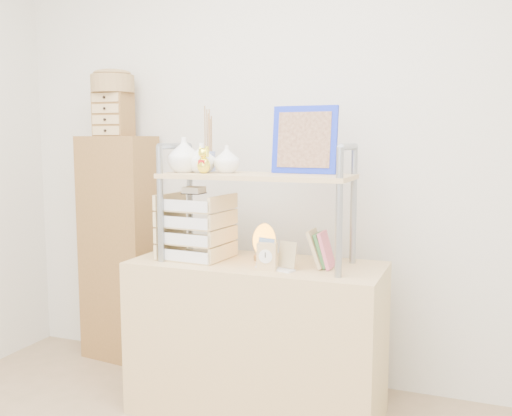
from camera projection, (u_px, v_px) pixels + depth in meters
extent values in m
cube|color=silver|center=(289.00, 145.00, 3.11)|extent=(3.40, 0.02, 2.60)
cube|color=tan|center=(256.00, 338.00, 2.76)|extent=(1.20, 0.50, 0.75)
cube|color=brown|center=(119.00, 249.00, 3.43)|extent=(0.48, 0.29, 1.35)
cylinder|color=gray|center=(160.00, 205.00, 2.70)|extent=(0.03, 0.03, 0.55)
cylinder|color=gray|center=(190.00, 198.00, 2.97)|extent=(0.03, 0.03, 0.55)
cylinder|color=gray|center=(175.00, 146.00, 2.80)|extent=(0.03, 0.30, 0.03)
cylinder|color=gray|center=(339.00, 213.00, 2.39)|extent=(0.03, 0.03, 0.55)
cylinder|color=gray|center=(354.00, 205.00, 2.67)|extent=(0.03, 0.03, 0.55)
cylinder|color=gray|center=(348.00, 147.00, 2.49)|extent=(0.03, 0.30, 0.03)
cube|color=tan|center=(256.00, 176.00, 2.66)|extent=(0.90, 0.34, 0.02)
imported|color=white|center=(184.00, 155.00, 2.77)|extent=(0.16, 0.16, 0.17)
imported|color=white|center=(201.00, 158.00, 2.76)|extent=(0.14, 0.14, 0.14)
imported|color=white|center=(227.00, 159.00, 2.73)|extent=(0.13, 0.13, 0.13)
cylinder|color=#2846B1|center=(209.00, 161.00, 2.88)|extent=(0.07, 0.07, 0.10)
cube|color=#152BCC|center=(304.00, 140.00, 2.66)|extent=(0.32, 0.07, 0.32)
cube|color=brown|center=(304.00, 140.00, 2.65)|extent=(0.26, 0.05, 0.26)
cube|color=#DA5F76|center=(326.00, 250.00, 2.58)|extent=(0.06, 0.12, 0.17)
cube|color=#448944|center=(323.00, 249.00, 2.61)|extent=(0.07, 0.12, 0.17)
cube|color=tan|center=(317.00, 249.00, 2.60)|extent=(0.07, 0.13, 0.17)
cube|color=#D7C181|center=(197.00, 256.00, 2.81)|extent=(0.31, 0.29, 0.01)
cube|color=white|center=(184.00, 256.00, 2.69)|extent=(0.27, 0.03, 0.05)
cube|color=#D7C181|center=(197.00, 241.00, 2.81)|extent=(0.31, 0.29, 0.01)
cube|color=white|center=(184.00, 240.00, 2.68)|extent=(0.27, 0.03, 0.05)
cube|color=#D7C181|center=(196.00, 224.00, 2.80)|extent=(0.31, 0.29, 0.01)
cube|color=white|center=(183.00, 223.00, 2.67)|extent=(0.27, 0.03, 0.05)
cube|color=#D7C181|center=(196.00, 208.00, 2.79)|extent=(0.31, 0.29, 0.01)
cube|color=white|center=(183.00, 206.00, 2.66)|extent=(0.27, 0.03, 0.05)
cube|color=beige|center=(194.00, 190.00, 2.76)|extent=(0.09, 0.09, 0.03)
cylinder|color=brown|center=(264.00, 258.00, 2.76)|extent=(0.10, 0.10, 0.02)
ellipsoid|color=orange|center=(264.00, 240.00, 2.75)|extent=(0.12, 0.11, 0.16)
cube|color=tan|center=(267.00, 257.00, 2.54)|extent=(0.09, 0.04, 0.12)
cylinder|color=white|center=(265.00, 257.00, 2.52)|extent=(0.06, 0.01, 0.06)
cube|color=white|center=(275.00, 268.00, 2.57)|extent=(0.20, 0.11, 0.01)
cube|color=#205196|center=(266.00, 252.00, 2.58)|extent=(0.09, 0.05, 0.13)
cube|color=tan|center=(287.00, 255.00, 2.55)|extent=(0.09, 0.05, 0.12)
cube|color=brown|center=(113.00, 115.00, 3.32)|extent=(0.20, 0.15, 0.25)
cube|color=tan|center=(106.00, 131.00, 3.26)|extent=(0.18, 0.01, 0.05)
cube|color=tan|center=(106.00, 120.00, 3.25)|extent=(0.18, 0.01, 0.05)
cube|color=tan|center=(105.00, 108.00, 3.24)|extent=(0.18, 0.01, 0.05)
cube|color=tan|center=(105.00, 97.00, 3.23)|extent=(0.18, 0.01, 0.05)
cylinder|color=olive|center=(113.00, 84.00, 3.30)|extent=(0.25, 0.25, 0.10)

